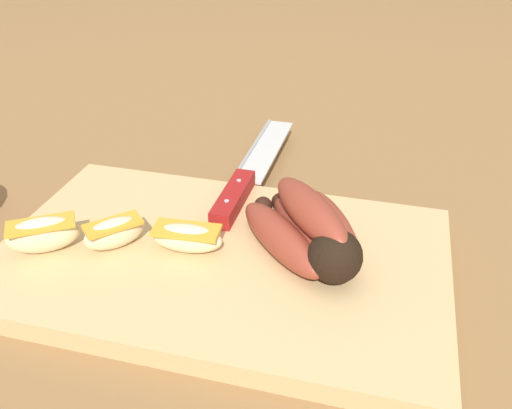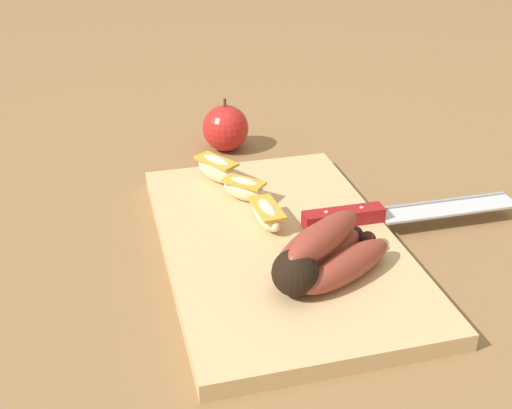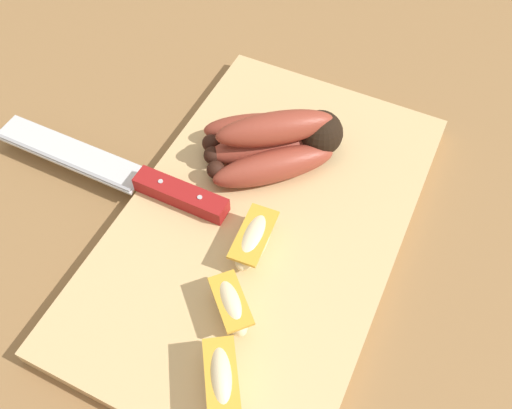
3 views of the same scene
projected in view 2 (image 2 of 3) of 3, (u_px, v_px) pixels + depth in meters
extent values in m
plane|color=olive|center=(274.00, 253.00, 0.77)|extent=(6.00, 6.00, 0.00)
cube|color=tan|center=(279.00, 245.00, 0.76)|extent=(0.43, 0.26, 0.02)
sphere|color=black|center=(295.00, 273.00, 0.65)|extent=(0.05, 0.05, 0.05)
ellipsoid|color=brown|center=(346.00, 266.00, 0.68)|extent=(0.09, 0.13, 0.03)
sphere|color=black|center=(368.00, 240.00, 0.72)|extent=(0.02, 0.02, 0.02)
ellipsoid|color=brown|center=(325.00, 257.00, 0.69)|extent=(0.11, 0.12, 0.03)
sphere|color=black|center=(355.00, 234.00, 0.73)|extent=(0.02, 0.02, 0.02)
ellipsoid|color=brown|center=(305.00, 249.00, 0.70)|extent=(0.11, 0.12, 0.03)
sphere|color=black|center=(340.00, 229.00, 0.74)|extent=(0.02, 0.02, 0.02)
ellipsoid|color=brown|center=(323.00, 238.00, 0.67)|extent=(0.11, 0.12, 0.04)
cube|color=silver|center=(448.00, 208.00, 0.82)|extent=(0.04, 0.18, 0.00)
cube|color=#99999E|center=(442.00, 201.00, 0.83)|extent=(0.00, 0.18, 0.00)
cube|color=maroon|center=(343.00, 217.00, 0.78)|extent=(0.02, 0.10, 0.02)
cylinder|color=#B2B2B7|center=(326.00, 212.00, 0.77)|extent=(0.01, 0.01, 0.00)
cylinder|color=#B2B2B7|center=(362.00, 207.00, 0.78)|extent=(0.01, 0.01, 0.00)
ellipsoid|color=beige|center=(263.00, 215.00, 0.77)|extent=(0.07, 0.03, 0.03)
cube|color=gold|center=(263.00, 209.00, 0.77)|extent=(0.06, 0.03, 0.00)
ellipsoid|color=beige|center=(217.00, 169.00, 0.88)|extent=(0.07, 0.06, 0.04)
cube|color=gold|center=(216.00, 161.00, 0.87)|extent=(0.07, 0.05, 0.00)
ellipsoid|color=beige|center=(244.00, 189.00, 0.83)|extent=(0.06, 0.06, 0.03)
cube|color=gold|center=(244.00, 182.00, 0.83)|extent=(0.05, 0.06, 0.00)
sphere|color=red|center=(225.00, 128.00, 1.01)|extent=(0.07, 0.07, 0.07)
cylinder|color=#4C3319|center=(225.00, 102.00, 0.99)|extent=(0.00, 0.00, 0.01)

